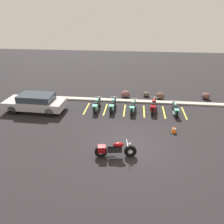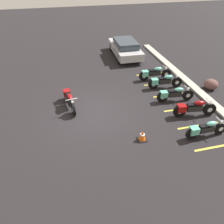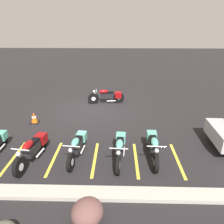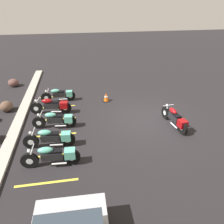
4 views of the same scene
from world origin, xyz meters
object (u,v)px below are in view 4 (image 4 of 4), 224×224
at_px(parked_bike_1, 52,138).
at_px(traffic_cone, 106,97).
at_px(parked_bike_4, 60,95).
at_px(motorcycle_maroon_featured, 175,118).
at_px(landscape_rock_3, 13,83).
at_px(parked_bike_0, 54,156).
at_px(landscape_rock_2, 6,106).
at_px(parked_bike_2, 56,120).
at_px(parked_bike_3, 53,106).

relative_size(parked_bike_1, traffic_cone, 4.09).
bearing_deg(traffic_cone, parked_bike_4, 80.64).
relative_size(motorcycle_maroon_featured, parked_bike_4, 1.07).
distance_m(motorcycle_maroon_featured, landscape_rock_3, 11.08).
height_order(parked_bike_1, parked_bike_4, parked_bike_1).
distance_m(parked_bike_1, traffic_cone, 4.94).
distance_m(parked_bike_0, traffic_cone, 5.87).
xyz_separation_m(motorcycle_maroon_featured, parked_bike_0, (-1.83, 5.47, 0.00)).
xyz_separation_m(landscape_rock_2, landscape_rock_3, (3.79, 0.46, -0.02)).
bearing_deg(parked_bike_1, landscape_rock_2, -50.16).
relative_size(landscape_rock_2, landscape_rock_3, 1.00).
distance_m(motorcycle_maroon_featured, parked_bike_4, 6.68).
bearing_deg(landscape_rock_3, parked_bike_0, -159.26).
distance_m(parked_bike_2, landscape_rock_2, 3.53).
relative_size(parked_bike_0, landscape_rock_3, 3.06).
distance_m(parked_bike_2, parked_bike_3, 1.51).
xyz_separation_m(parked_bike_1, parked_bike_3, (2.97, 0.17, 0.01)).
bearing_deg(parked_bike_4, parked_bike_0, 89.53).
xyz_separation_m(parked_bike_2, parked_bike_4, (3.00, -0.04, -0.01)).
relative_size(motorcycle_maroon_featured, landscape_rock_3, 3.03).
height_order(motorcycle_maroon_featured, parked_bike_2, motorcycle_maroon_featured).
bearing_deg(parked_bike_1, motorcycle_maroon_featured, -169.39).
bearing_deg(parked_bike_2, landscape_rock_3, -55.75).
xyz_separation_m(landscape_rock_2, traffic_cone, (0.37, -5.49, -0.05)).
xyz_separation_m(landscape_rock_3, traffic_cone, (-3.42, -5.95, -0.03)).
relative_size(motorcycle_maroon_featured, parked_bike_2, 1.03).
height_order(parked_bike_2, landscape_rock_3, parked_bike_2).
xyz_separation_m(motorcycle_maroon_featured, parked_bike_2, (0.83, 5.51, -0.01)).
height_order(parked_bike_0, parked_bike_4, parked_bike_0).
height_order(parked_bike_1, landscape_rock_2, parked_bike_1).
xyz_separation_m(parked_bike_1, parked_bike_4, (4.49, -0.14, -0.02)).
distance_m(motorcycle_maroon_featured, parked_bike_2, 5.58).
xyz_separation_m(motorcycle_maroon_featured, landscape_rock_2, (3.02, 8.29, -0.16)).
bearing_deg(parked_bike_0, parked_bike_1, -80.53).
distance_m(parked_bike_4, landscape_rock_2, 2.93).
bearing_deg(parked_bike_1, parked_bike_0, 101.13).
bearing_deg(landscape_rock_3, parked_bike_2, -151.62).
relative_size(landscape_rock_2, traffic_cone, 1.36).
xyz_separation_m(parked_bike_0, parked_bike_3, (4.15, 0.32, 0.01)).
distance_m(parked_bike_2, parked_bike_4, 3.00).
height_order(parked_bike_1, parked_bike_3, parked_bike_3).
bearing_deg(parked_bike_2, motorcycle_maroon_featured, 177.31).
height_order(parked_bike_0, parked_bike_1, parked_bike_0).
xyz_separation_m(motorcycle_maroon_featured, parked_bike_1, (-0.66, 5.62, -0.00)).
height_order(landscape_rock_3, traffic_cone, landscape_rock_3).
bearing_deg(traffic_cone, landscape_rock_2, 93.84).
distance_m(parked_bike_1, parked_bike_4, 4.49).
distance_m(parked_bike_0, parked_bike_3, 4.16).
relative_size(landscape_rock_3, traffic_cone, 1.36).
relative_size(parked_bike_2, landscape_rock_3, 2.94).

